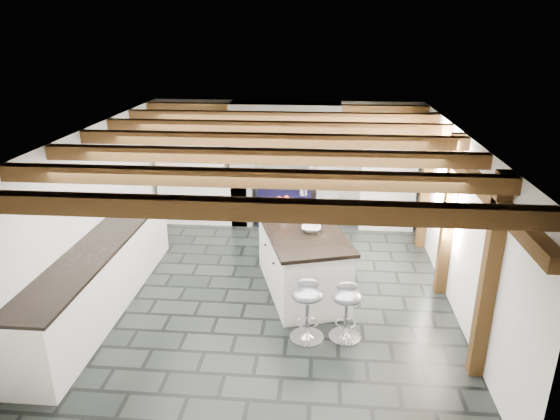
# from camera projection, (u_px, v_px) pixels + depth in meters

# --- Properties ---
(ground) EXTENTS (6.00, 6.00, 0.00)m
(ground) POSITION_uv_depth(u_px,v_px,m) (271.00, 291.00, 7.19)
(ground) COLOR black
(ground) RESTS_ON ground
(room_shell) EXTENTS (6.00, 6.03, 6.00)m
(room_shell) POSITION_uv_depth(u_px,v_px,m) (242.00, 189.00, 8.20)
(room_shell) COLOR white
(room_shell) RESTS_ON ground
(range_cooker) EXTENTS (1.00, 0.63, 0.99)m
(range_cooker) POSITION_uv_depth(u_px,v_px,m) (285.00, 200.00, 9.54)
(range_cooker) COLOR black
(range_cooker) RESTS_ON ground
(kitchen_island) EXTENTS (1.51, 2.12, 1.26)m
(kitchen_island) POSITION_uv_depth(u_px,v_px,m) (302.00, 259.00, 7.08)
(kitchen_island) COLOR white
(kitchen_island) RESTS_ON ground
(bar_stool_near) EXTENTS (0.39, 0.39, 0.73)m
(bar_stool_near) POSITION_uv_depth(u_px,v_px,m) (346.00, 305.00, 5.96)
(bar_stool_near) COLOR silver
(bar_stool_near) RESTS_ON ground
(bar_stool_far) EXTENTS (0.42, 0.42, 0.78)m
(bar_stool_far) POSITION_uv_depth(u_px,v_px,m) (308.00, 303.00, 5.94)
(bar_stool_far) COLOR silver
(bar_stool_far) RESTS_ON ground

